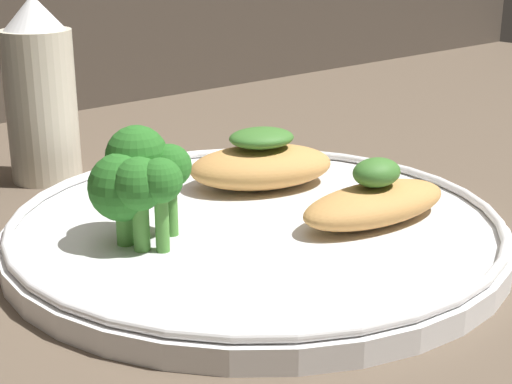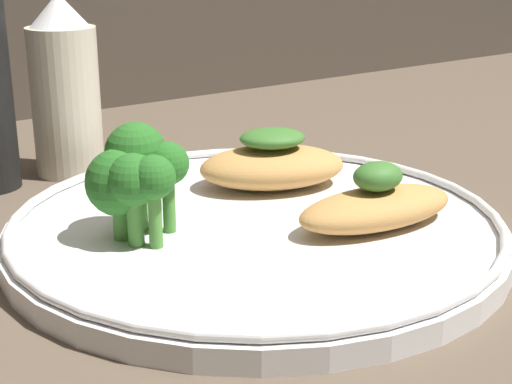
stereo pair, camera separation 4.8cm
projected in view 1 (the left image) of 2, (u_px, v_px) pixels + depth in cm
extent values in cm
cube|color=brown|center=(256.00, 250.00, 49.75)|extent=(180.00, 180.00, 1.00)
cylinder|color=white|center=(256.00, 232.00, 49.36)|extent=(31.27, 31.27, 1.40)
torus|color=white|center=(256.00, 218.00, 49.03)|extent=(30.67, 30.67, 0.60)
ellipsoid|color=tan|center=(375.00, 204.00, 48.82)|extent=(11.26, 5.80, 2.36)
ellipsoid|color=#3D752D|center=(377.00, 172.00, 48.15)|extent=(3.47, 2.89, 1.77)
ellipsoid|color=tan|center=(261.00, 167.00, 55.52)|extent=(11.99, 9.84, 2.85)
ellipsoid|color=#3D752D|center=(261.00, 138.00, 54.83)|extent=(5.70, 5.19, 1.35)
cylinder|color=#4C8E38|center=(171.00, 208.00, 46.59)|extent=(0.77, 0.77, 3.41)
sphere|color=#286B23|center=(170.00, 166.00, 45.74)|extent=(2.61, 2.61, 2.61)
cylinder|color=#4C8E38|center=(139.00, 207.00, 46.59)|extent=(1.07, 1.07, 3.58)
sphere|color=#286B23|center=(137.00, 157.00, 45.59)|extent=(3.71, 3.71, 3.71)
cylinder|color=#4C8E38|center=(125.00, 227.00, 45.45)|extent=(1.02, 1.02, 2.13)
sphere|color=#286B23|center=(123.00, 187.00, 44.65)|extent=(3.99, 3.99, 3.99)
cylinder|color=#4C8E38|center=(141.00, 226.00, 44.46)|extent=(0.95, 0.95, 2.94)
sphere|color=#286B23|center=(139.00, 184.00, 43.64)|extent=(3.05, 3.05, 3.05)
cylinder|color=#4C8E38|center=(158.00, 222.00, 44.53)|extent=(0.79, 0.79, 3.35)
sphere|color=#286B23|center=(156.00, 179.00, 43.69)|extent=(2.56, 2.56, 2.56)
cylinder|color=beige|center=(42.00, 106.00, 60.21)|extent=(5.39, 5.39, 11.65)
cone|color=white|center=(33.00, 12.00, 57.91)|extent=(4.58, 4.58, 2.56)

